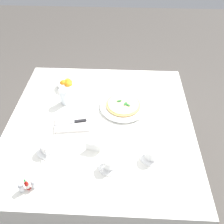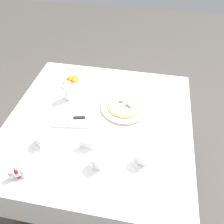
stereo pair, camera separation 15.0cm
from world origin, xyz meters
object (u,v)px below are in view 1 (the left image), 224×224
(pizza, at_px, (123,104))
(menu_card, at_px, (93,147))
(napkin_folded, at_px, (73,123))
(coffee_cup_center_back, at_px, (47,147))
(hot_sauce_bottle, at_px, (27,185))
(salt_shaker, at_px, (21,188))
(coffee_cup_near_right, at_px, (109,162))
(coffee_cup_far_right, at_px, (152,153))
(citrus_bowl, at_px, (68,84))
(pizza_plate, at_px, (123,106))
(water_glass_near_left, at_px, (65,97))
(dinner_knife, at_px, (72,122))
(pepper_shaker, at_px, (34,184))

(pizza, distance_m, menu_card, 0.40)
(napkin_folded, bearing_deg, pizza, -158.30)
(coffee_cup_center_back, relative_size, hot_sauce_bottle, 1.58)
(pizza, bearing_deg, salt_shaker, 51.84)
(coffee_cup_near_right, height_order, coffee_cup_far_right, same)
(coffee_cup_center_back, distance_m, hot_sauce_bottle, 0.24)
(coffee_cup_center_back, bearing_deg, pizza, -137.87)
(coffee_cup_near_right, relative_size, citrus_bowl, 0.87)
(salt_shaker, bearing_deg, napkin_folded, -111.62)
(pizza_plate, bearing_deg, citrus_bowl, -25.55)
(coffee_cup_near_right, distance_m, napkin_folded, 0.38)
(pizza_plate, relative_size, pizza, 1.37)
(coffee_cup_far_right, xyz_separation_m, napkin_folded, (0.47, -0.22, -0.02))
(water_glass_near_left, bearing_deg, coffee_cup_far_right, 142.73)
(napkin_folded, bearing_deg, salt_shaker, 60.77)
(coffee_cup_near_right, relative_size, coffee_cup_far_right, 0.99)
(water_glass_near_left, relative_size, hot_sauce_bottle, 1.35)
(pizza, bearing_deg, menu_card, 66.16)
(pizza_plate, xyz_separation_m, salt_shaker, (0.49, 0.62, 0.01))
(water_glass_near_left, xyz_separation_m, dinner_knife, (-0.08, 0.21, -0.03))
(citrus_bowl, height_order, pepper_shaker, citrus_bowl)
(pizza_plate, relative_size, citrus_bowl, 2.11)
(coffee_cup_near_right, distance_m, hot_sauce_bottle, 0.42)
(citrus_bowl, relative_size, pepper_shaker, 2.67)
(water_glass_near_left, bearing_deg, citrus_bowl, -85.18)
(pizza_plate, height_order, menu_card, menu_card)
(coffee_cup_near_right, bearing_deg, dinner_knife, -49.32)
(pepper_shaker, bearing_deg, coffee_cup_far_right, -160.85)
(pepper_shaker, bearing_deg, napkin_folded, -105.84)
(pizza_plate, distance_m, coffee_cup_center_back, 0.57)
(coffee_cup_far_right, distance_m, citrus_bowl, 0.83)
(pepper_shaker, bearing_deg, hot_sauce_bottle, 19.65)
(citrus_bowl, bearing_deg, coffee_cup_near_right, 117.60)
(napkin_folded, distance_m, citrus_bowl, 0.39)
(pepper_shaker, bearing_deg, menu_card, -139.20)
(salt_shaker, xyz_separation_m, pepper_shaker, (-0.06, -0.02, 0.00))
(coffee_cup_near_right, height_order, napkin_folded, coffee_cup_near_right)
(napkin_folded, bearing_deg, coffee_cup_center_back, 54.48)
(pizza, xyz_separation_m, citrus_bowl, (0.41, -0.20, 0.00))
(dinner_knife, height_order, citrus_bowl, citrus_bowl)
(menu_card, bearing_deg, pizza, -105.97)
(coffee_cup_center_back, height_order, dinner_knife, coffee_cup_center_back)
(napkin_folded, xyz_separation_m, menu_card, (-0.15, 0.19, 0.02))
(coffee_cup_center_back, xyz_separation_m, citrus_bowl, (-0.01, -0.58, -0.00))
(hot_sauce_bottle, xyz_separation_m, menu_card, (-0.30, -0.24, -0.00))
(coffee_cup_far_right, distance_m, dinner_knife, 0.52)
(pizza, xyz_separation_m, pepper_shaker, (0.43, 0.60, 0.00))
(pizza_plate, relative_size, coffee_cup_far_right, 2.40)
(hot_sauce_bottle, bearing_deg, pepper_shaker, -160.35)
(citrus_bowl, xyz_separation_m, salt_shaker, (0.08, 0.82, -0.00))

